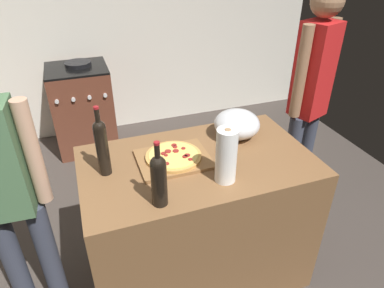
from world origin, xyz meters
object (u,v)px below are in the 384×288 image
Objects in this scene: pizza at (174,156)px; paper_towel_roll at (226,156)px; person_in_stripes at (7,190)px; wine_bottle_clear at (159,178)px; mixing_bowl at (237,124)px; stove at (83,108)px; person_in_red at (310,94)px; wine_bottle_amber at (102,145)px.

pizza is 0.35m from paper_towel_roll.
person_in_stripes is (-0.86, 0.02, -0.02)m from pizza.
pizza is 0.93× the size of wine_bottle_clear.
mixing_bowl is at bearing 5.03° from person_in_stripes.
mixing_bowl is 0.95× the size of paper_towel_roll.
person_in_stripes is (-1.05, 0.27, -0.14)m from paper_towel_roll.
wine_bottle_clear is at bearing -83.54° from stove.
person_in_red is at bearing 15.61° from mixing_bowl.
person_in_red is at bearing 15.88° from pizza.
paper_towel_roll reaches higher than stove.
stove is at bearing 102.35° from pizza.
wine_bottle_clear is at bearing -57.98° from wine_bottle_amber.
mixing_bowl is 0.77m from wine_bottle_clear.
person_in_stripes is at bearing -174.97° from mixing_bowl.
wine_bottle_amber is at bearing 178.23° from pizza.
wine_bottle_clear is (-0.62, -0.45, 0.06)m from mixing_bowl.
mixing_bowl is at bearing -164.39° from person_in_red.
wine_bottle_amber is 0.42× the size of stove.
mixing_bowl is 0.47m from paper_towel_roll.
person_in_red reaches higher than person_in_stripes.
person_in_red is (1.49, 0.31, -0.05)m from wine_bottle_amber.
mixing_bowl is 0.84× the size of wine_bottle_clear.
wine_bottle_clear is 0.78m from person_in_stripes.
pizza is 0.18× the size of person_in_red.
person_in_red is (1.28, 0.64, -0.03)m from wine_bottle_clear.
wine_bottle_amber is (-0.57, 0.27, 0.02)m from paper_towel_roll.
wine_bottle_clear is 0.36× the size of stove.
pizza is 0.40m from wine_bottle_amber.
mixing_bowl is 0.84m from wine_bottle_amber.
wine_bottle_amber reaches higher than mixing_bowl.
pizza is 0.81× the size of wine_bottle_amber.
mixing_bowl is at bearing 36.39° from wine_bottle_clear.
mixing_bowl is 0.30× the size of stove.
person_in_stripes is (-0.69, 0.34, -0.14)m from wine_bottle_clear.
wine_bottle_amber is at bearing -171.71° from mixing_bowl.
paper_towel_roll reaches higher than pizza.
wine_bottle_clear reaches higher than paper_towel_roll.
wine_bottle_clear is (-0.36, -0.07, -0.00)m from paper_towel_roll.
wine_bottle_amber is at bearing 122.02° from wine_bottle_clear.
stove is at bearing 76.96° from person_in_stripes.
pizza is at bearing -77.65° from stove.
person_in_red is (0.91, 0.57, -0.03)m from paper_towel_roll.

